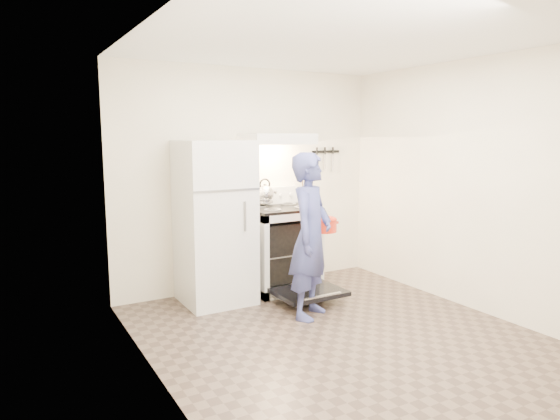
# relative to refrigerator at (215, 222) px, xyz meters

# --- Properties ---
(floor) EXTENTS (3.60, 3.60, 0.00)m
(floor) POSITION_rel_refrigerator_xyz_m (0.58, -1.45, -0.85)
(floor) COLOR brown
(floor) RESTS_ON ground
(back_wall) EXTENTS (3.20, 0.02, 2.50)m
(back_wall) POSITION_rel_refrigerator_xyz_m (0.58, 0.35, 0.40)
(back_wall) COLOR white
(back_wall) RESTS_ON ground
(refrigerator) EXTENTS (0.70, 0.70, 1.70)m
(refrigerator) POSITION_rel_refrigerator_xyz_m (0.00, 0.00, 0.00)
(refrigerator) COLOR silver
(refrigerator) RESTS_ON floor
(stove_body) EXTENTS (0.76, 0.65, 0.92)m
(stove_body) POSITION_rel_refrigerator_xyz_m (0.81, 0.02, -0.39)
(stove_body) COLOR silver
(stove_body) RESTS_ON floor
(cooktop) EXTENTS (0.76, 0.65, 0.03)m
(cooktop) POSITION_rel_refrigerator_xyz_m (0.81, 0.02, 0.09)
(cooktop) COLOR black
(cooktop) RESTS_ON stove_body
(backsplash) EXTENTS (0.76, 0.07, 0.20)m
(backsplash) POSITION_rel_refrigerator_xyz_m (0.81, 0.31, 0.20)
(backsplash) COLOR silver
(backsplash) RESTS_ON cooktop
(oven_door) EXTENTS (0.70, 0.54, 0.04)m
(oven_door) POSITION_rel_refrigerator_xyz_m (0.81, -0.57, -0.72)
(oven_door) COLOR black
(oven_door) RESTS_ON floor
(oven_rack) EXTENTS (0.60, 0.52, 0.01)m
(oven_rack) POSITION_rel_refrigerator_xyz_m (0.81, 0.02, -0.41)
(oven_rack) COLOR gray
(oven_rack) RESTS_ON stove_body
(range_hood) EXTENTS (0.76, 0.50, 0.12)m
(range_hood) POSITION_rel_refrigerator_xyz_m (0.81, 0.10, 0.86)
(range_hood) COLOR silver
(range_hood) RESTS_ON back_wall
(knife_strip) EXTENTS (0.40, 0.02, 0.03)m
(knife_strip) POSITION_rel_refrigerator_xyz_m (1.63, 0.33, 0.70)
(knife_strip) COLOR black
(knife_strip) RESTS_ON back_wall
(pizza_stone) EXTENTS (0.31, 0.31, 0.02)m
(pizza_stone) POSITION_rel_refrigerator_xyz_m (0.73, 0.08, -0.40)
(pizza_stone) COLOR #986C4D
(pizza_stone) RESTS_ON oven_rack
(tea_kettle) EXTENTS (0.26, 0.21, 0.31)m
(tea_kettle) POSITION_rel_refrigerator_xyz_m (0.70, 0.20, 0.26)
(tea_kettle) COLOR #B9B9BE
(tea_kettle) RESTS_ON cooktop
(utensil_jar) EXTENTS (0.09, 0.09, 0.13)m
(utensil_jar) POSITION_rel_refrigerator_xyz_m (1.01, -0.16, 0.20)
(utensil_jar) COLOR silver
(utensil_jar) RESTS_ON cooktop
(person) EXTENTS (0.69, 0.65, 1.59)m
(person) POSITION_rel_refrigerator_xyz_m (0.63, -0.87, -0.05)
(person) COLOR navy
(person) RESTS_ON floor
(dutch_oven) EXTENTS (0.35, 0.28, 0.23)m
(dutch_oven) POSITION_rel_refrigerator_xyz_m (1.00, -0.55, -0.04)
(dutch_oven) COLOR red
(dutch_oven) RESTS_ON person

